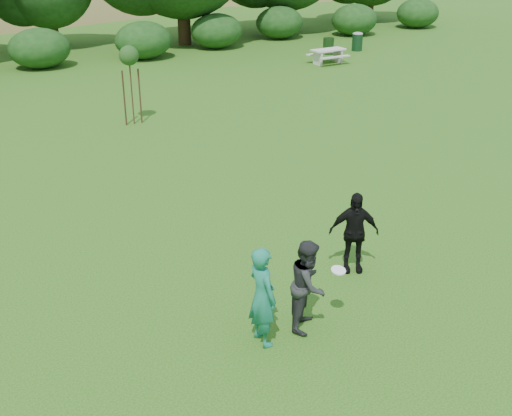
{
  "coord_description": "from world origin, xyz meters",
  "views": [
    {
      "loc": [
        -6.58,
        -7.96,
        6.84
      ],
      "look_at": [
        0.0,
        3.0,
        1.1
      ],
      "focal_mm": 45.0,
      "sensor_mm": 36.0,
      "label": 1
    }
  ],
  "objects": [
    {
      "name": "player_teal",
      "position": [
        -1.62,
        0.08,
        0.93
      ],
      "size": [
        0.45,
        0.68,
        1.87
      ],
      "primitive_type": "imported",
      "rotation": [
        0.0,
        0.0,
        1.58
      ],
      "color": "#19745D",
      "rests_on": "ground"
    },
    {
      "name": "sapling",
      "position": [
        1.31,
        13.92,
        2.42
      ],
      "size": [
        0.7,
        0.7,
        2.85
      ],
      "color": "#402619",
      "rests_on": "ground"
    },
    {
      "name": "frisbee",
      "position": [
        -0.17,
        -0.15,
        1.12
      ],
      "size": [
        0.27,
        0.27,
        0.08
      ],
      "color": "white",
      "rests_on": "ground"
    },
    {
      "name": "player_black",
      "position": [
        1.36,
        1.28,
        0.89
      ],
      "size": [
        1.12,
        0.9,
        1.78
      ],
      "primitive_type": "imported",
      "rotation": [
        0.0,
        0.0,
        -0.52
      ],
      "color": "black",
      "rests_on": "ground"
    },
    {
      "name": "ground",
      "position": [
        0.0,
        0.0,
        0.0
      ],
      "size": [
        120.0,
        120.0,
        0.0
      ],
      "primitive_type": "plane",
      "color": "#19470C",
      "rests_on": "ground"
    },
    {
      "name": "picnic_table",
      "position": [
        13.99,
        19.01,
        0.52
      ],
      "size": [
        1.8,
        1.48,
        0.76
      ],
      "color": "beige",
      "rests_on": "ground"
    },
    {
      "name": "player_grey",
      "position": [
        -0.66,
        0.07,
        0.87
      ],
      "size": [
        1.07,
        1.06,
        1.74
      ],
      "primitive_type": "imported",
      "rotation": [
        0.0,
        0.0,
        0.74
      ],
      "color": "#292A2C",
      "rests_on": "ground"
    },
    {
      "name": "trash_can_lidded",
      "position": [
        17.66,
        21.12,
        0.54
      ],
      "size": [
        0.6,
        0.6,
        1.05
      ],
      "color": "#12331B",
      "rests_on": "ground"
    },
    {
      "name": "trash_can_near",
      "position": [
        15.58,
        21.1,
        0.45
      ],
      "size": [
        0.6,
        0.6,
        0.9
      ],
      "primitive_type": "cylinder",
      "color": "#163312",
      "rests_on": "ground"
    }
  ]
}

